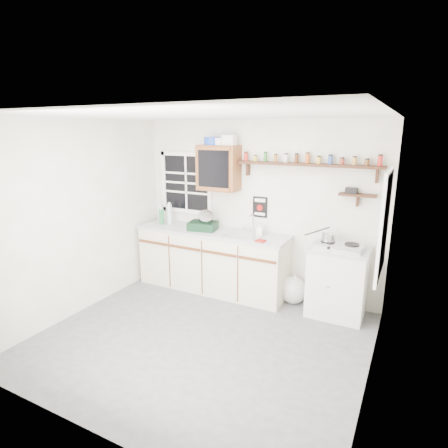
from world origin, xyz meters
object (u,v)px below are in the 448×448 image
(upper_cabinet, at_px, (218,168))
(spice_shelf, at_px, (308,164))
(right_cabinet, at_px, (337,282))
(hotplate, at_px, (340,246))
(main_cabinet, at_px, (212,260))
(dish_rack, at_px, (204,224))

(upper_cabinet, height_order, spice_shelf, upper_cabinet)
(right_cabinet, distance_m, hotplate, 0.49)
(main_cabinet, xyz_separation_m, spice_shelf, (1.32, 0.21, 1.47))
(upper_cabinet, relative_size, spice_shelf, 0.34)
(upper_cabinet, bearing_deg, main_cabinet, -103.68)
(main_cabinet, relative_size, dish_rack, 5.11)
(main_cabinet, xyz_separation_m, upper_cabinet, (0.03, 0.14, 1.36))
(dish_rack, bearing_deg, right_cabinet, -9.20)
(right_cabinet, relative_size, hotplate, 1.48)
(main_cabinet, height_order, dish_rack, dish_rack)
(main_cabinet, bearing_deg, dish_rack, -168.89)
(right_cabinet, height_order, upper_cabinet, upper_cabinet)
(right_cabinet, height_order, spice_shelf, spice_shelf)
(main_cabinet, relative_size, right_cabinet, 2.54)
(hotplate, bearing_deg, right_cabinet, 83.40)
(upper_cabinet, distance_m, spice_shelf, 1.29)
(main_cabinet, distance_m, right_cabinet, 1.84)
(right_cabinet, bearing_deg, dish_rack, -178.54)
(main_cabinet, bearing_deg, hotplate, 0.17)
(main_cabinet, distance_m, upper_cabinet, 1.37)
(main_cabinet, xyz_separation_m, right_cabinet, (1.83, 0.03, -0.01))
(spice_shelf, bearing_deg, hotplate, -22.14)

